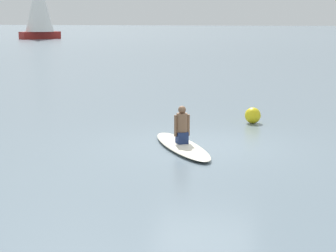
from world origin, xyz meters
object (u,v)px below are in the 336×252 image
(person_paddler, at_px, (182,126))
(surfboard, at_px, (182,146))
(buoy_marker, at_px, (253,115))
(sailboat_center_horizon, at_px, (39,5))

(person_paddler, bearing_deg, surfboard, 0.00)
(surfboard, distance_m, buoy_marker, 4.03)
(person_paddler, height_order, buoy_marker, person_paddler)
(surfboard, relative_size, sailboat_center_horizon, 0.33)
(surfboard, relative_size, person_paddler, 3.67)
(surfboard, distance_m, person_paddler, 0.48)
(surfboard, bearing_deg, person_paddler, 0.00)
(surfboard, relative_size, buoy_marker, 7.01)
(surfboard, distance_m, sailboat_center_horizon, 73.38)
(person_paddler, bearing_deg, sailboat_center_horizon, -2.45)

